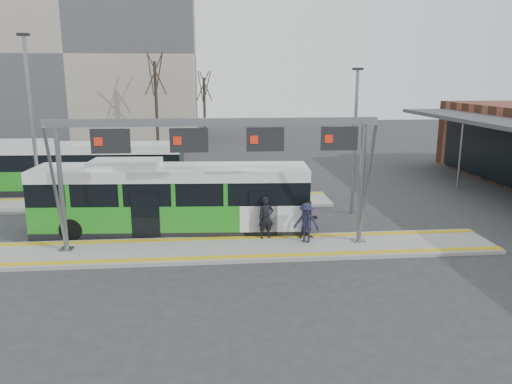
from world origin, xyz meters
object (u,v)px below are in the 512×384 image
hero_bus (172,199)px  passenger_c (306,223)px  passenger_b (309,220)px  gantry (219,145)px  passenger_a (266,218)px

hero_bus → passenger_c: bearing=-19.5°
hero_bus → passenger_c: 6.21m
hero_bus → passenger_b: size_ratio=7.49×
gantry → passenger_c: gantry is taller
gantry → passenger_c: size_ratio=7.71×
hero_bus → passenger_a: 4.45m
passenger_c → gantry: bearing=-151.6°
passenger_a → passenger_b: bearing=-15.9°
passenger_b → passenger_c: passenger_c is taller
hero_bus → passenger_b: hero_bus is taller
gantry → hero_bus: size_ratio=1.06×
gantry → hero_bus: (-2.09, 2.53, -2.77)m
gantry → hero_bus: bearing=129.6°
passenger_b → hero_bus: bearing=156.7°
gantry → passenger_b: (3.80, 0.64, -3.33)m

